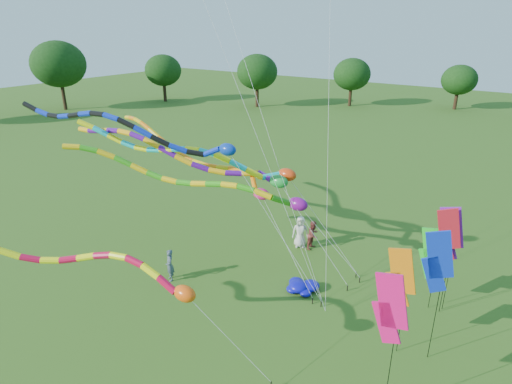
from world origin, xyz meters
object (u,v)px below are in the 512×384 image
Objects in this scene: tube_kite_orange at (201,158)px; person_b at (170,265)px; person_a at (300,232)px; blue_nylon_heap at (300,287)px; tube_kite_red at (92,266)px; person_c at (313,235)px.

tube_kite_orange is 9.08× the size of person_b.
person_a is (4.67, 2.83, -4.22)m from tube_kite_orange.
person_a reaches higher than blue_nylon_heap.
tube_kite_orange is at bearing 86.32° from tube_kite_red.
tube_kite_red is 6.20× the size of person_a.
tube_kite_orange is 8.47m from blue_nylon_heap.
tube_kite_red is at bearing -128.72° from person_a.
tube_kite_orange is 9.31× the size of blue_nylon_heap.
blue_nylon_heap is 0.87× the size of person_a.
tube_kite_orange is at bearing -178.30° from person_a.
person_c is (4.31, 6.85, 0.01)m from person_b.
person_b is 8.09m from person_c.
person_c is (5.38, 3.06, -4.31)m from tube_kite_orange.
person_c is (-1.45, 4.07, 0.60)m from blue_nylon_heap.
tube_kite_orange is at bearing 121.45° from person_c.
person_a reaches higher than person_b.
tube_kite_orange is at bearing 140.59° from person_b.
tube_kite_orange reaches higher than person_b.
tube_kite_red is 6.87× the size of person_c.
tube_kite_red is 9.68m from blue_nylon_heap.
person_a is 1.12× the size of person_b.
tube_kite_orange reaches higher than person_c.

